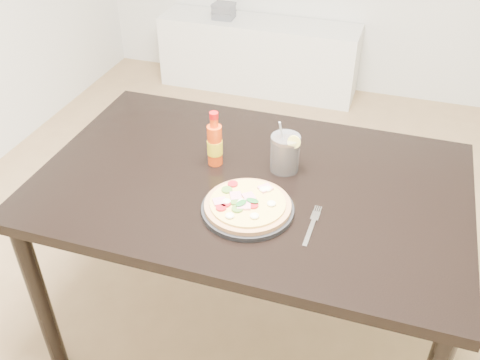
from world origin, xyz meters
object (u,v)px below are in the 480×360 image
(hot_sauce_bottle, at_px, (215,144))
(fork, at_px, (312,224))
(media_console, at_px, (258,56))
(dining_table, at_px, (251,199))
(plate, at_px, (248,209))
(cola_cup, at_px, (285,154))
(pizza, at_px, (247,204))

(hot_sauce_bottle, xyz_separation_m, fork, (0.38, -0.22, -0.08))
(media_console, bearing_deg, dining_table, -74.51)
(dining_table, height_order, media_console, dining_table)
(hot_sauce_bottle, relative_size, media_console, 0.14)
(hot_sauce_bottle, bearing_deg, plate, -49.51)
(hot_sauce_bottle, relative_size, fork, 1.05)
(fork, bearing_deg, plate, -179.46)
(fork, bearing_deg, hot_sauce_bottle, 151.67)
(cola_cup, bearing_deg, dining_table, -133.93)
(dining_table, distance_m, plate, 0.19)
(pizza, xyz_separation_m, cola_cup, (0.05, 0.25, 0.03))
(plate, relative_size, pizza, 1.07)
(media_console, bearing_deg, cola_cup, -71.57)
(hot_sauce_bottle, distance_m, media_console, 2.19)
(media_console, bearing_deg, fork, -70.11)
(plate, distance_m, media_console, 2.41)
(plate, bearing_deg, cola_cup, 78.87)
(pizza, bearing_deg, hot_sauce_bottle, 130.26)
(dining_table, distance_m, media_console, 2.23)
(plate, distance_m, hot_sauce_bottle, 0.29)
(plate, distance_m, cola_cup, 0.26)
(hot_sauce_bottle, xyz_separation_m, media_console, (-0.44, 2.06, -0.58))
(hot_sauce_bottle, xyz_separation_m, cola_cup, (0.23, 0.04, -0.02))
(dining_table, relative_size, pizza, 5.32)
(plate, bearing_deg, hot_sauce_bottle, 130.49)
(plate, bearing_deg, fork, -0.55)
(pizza, height_order, media_console, pizza)
(cola_cup, xyz_separation_m, media_console, (-0.67, 2.02, -0.56))
(plate, bearing_deg, dining_table, 103.23)
(dining_table, relative_size, fork, 7.44)
(hot_sauce_bottle, height_order, fork, hot_sauce_bottle)
(dining_table, relative_size, hot_sauce_bottle, 7.10)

